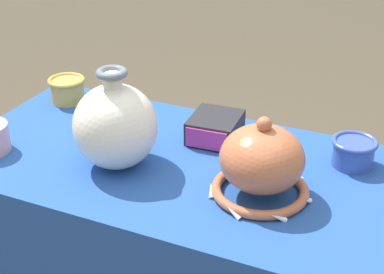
{
  "coord_description": "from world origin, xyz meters",
  "views": [
    {
      "loc": [
        0.54,
        -1.11,
        1.49
      ],
      "look_at": [
        0.06,
        -0.03,
        0.86
      ],
      "focal_mm": 55.0,
      "sensor_mm": 36.0,
      "label": 1
    }
  ],
  "objects_px": {
    "vase_dome_bell": "(262,164)",
    "pot_squat_teal": "(104,118)",
    "cup_wide_cobalt": "(354,151)",
    "vase_tall_bulbous": "(115,125)",
    "mosaic_tile_box": "(215,128)",
    "cup_wide_ochre": "(67,89)"
  },
  "relations": [
    {
      "from": "mosaic_tile_box",
      "to": "cup_wide_ochre",
      "type": "height_order",
      "value": "cup_wide_ochre"
    },
    {
      "from": "vase_dome_bell",
      "to": "cup_wide_cobalt",
      "type": "relative_size",
      "value": 2.11
    },
    {
      "from": "vase_tall_bulbous",
      "to": "vase_dome_bell",
      "type": "bearing_deg",
      "value": 2.75
    },
    {
      "from": "mosaic_tile_box",
      "to": "pot_squat_teal",
      "type": "distance_m",
      "value": 0.3
    },
    {
      "from": "cup_wide_cobalt",
      "to": "vase_tall_bulbous",
      "type": "bearing_deg",
      "value": -156.11
    },
    {
      "from": "cup_wide_ochre",
      "to": "pot_squat_teal",
      "type": "bearing_deg",
      "value": -28.83
    },
    {
      "from": "vase_tall_bulbous",
      "to": "cup_wide_cobalt",
      "type": "relative_size",
      "value": 2.23
    },
    {
      "from": "cup_wide_cobalt",
      "to": "cup_wide_ochre",
      "type": "relative_size",
      "value": 1.01
    },
    {
      "from": "cup_wide_ochre",
      "to": "cup_wide_cobalt",
      "type": "bearing_deg",
      "value": -1.97
    },
    {
      "from": "cup_wide_cobalt",
      "to": "cup_wide_ochre",
      "type": "distance_m",
      "value": 0.83
    },
    {
      "from": "pot_squat_teal",
      "to": "vase_tall_bulbous",
      "type": "bearing_deg",
      "value": -49.28
    },
    {
      "from": "mosaic_tile_box",
      "to": "vase_tall_bulbous",
      "type": "bearing_deg",
      "value": -130.64
    },
    {
      "from": "vase_tall_bulbous",
      "to": "pot_squat_teal",
      "type": "height_order",
      "value": "vase_tall_bulbous"
    },
    {
      "from": "vase_tall_bulbous",
      "to": "mosaic_tile_box",
      "type": "xyz_separation_m",
      "value": [
        0.16,
        0.22,
        -0.07
      ]
    },
    {
      "from": "vase_tall_bulbous",
      "to": "mosaic_tile_box",
      "type": "distance_m",
      "value": 0.28
    },
    {
      "from": "vase_tall_bulbous",
      "to": "cup_wide_ochre",
      "type": "height_order",
      "value": "vase_tall_bulbous"
    },
    {
      "from": "vase_tall_bulbous",
      "to": "cup_wide_cobalt",
      "type": "height_order",
      "value": "vase_tall_bulbous"
    },
    {
      "from": "vase_dome_bell",
      "to": "pot_squat_teal",
      "type": "xyz_separation_m",
      "value": [
        -0.48,
        0.13,
        -0.05
      ]
    },
    {
      "from": "mosaic_tile_box",
      "to": "cup_wide_cobalt",
      "type": "height_order",
      "value": "cup_wide_cobalt"
    },
    {
      "from": "vase_tall_bulbous",
      "to": "mosaic_tile_box",
      "type": "bearing_deg",
      "value": 53.14
    },
    {
      "from": "pot_squat_teal",
      "to": "mosaic_tile_box",
      "type": "bearing_deg",
      "value": 12.52
    },
    {
      "from": "vase_dome_bell",
      "to": "pot_squat_teal",
      "type": "relative_size",
      "value": 2.06
    }
  ]
}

